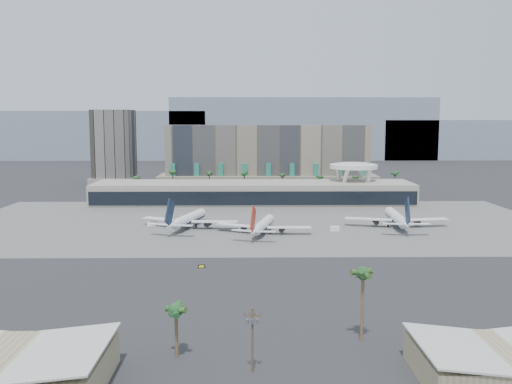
{
  "coord_description": "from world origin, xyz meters",
  "views": [
    {
      "loc": [
        -2.71,
        -194.15,
        45.29
      ],
      "look_at": [
        0.55,
        40.0,
        15.57
      ],
      "focal_mm": 40.0,
      "sensor_mm": 36.0,
      "label": 1
    }
  ],
  "objects_px": {
    "airliner_right": "(397,218)",
    "service_vehicle_b": "(335,229)",
    "airliner_centre": "(262,225)",
    "utility_pole": "(252,334)",
    "airliner_left": "(188,219)",
    "service_vehicle_a": "(152,223)",
    "taxiway_sign": "(202,266)"
  },
  "relations": [
    {
      "from": "airliner_centre",
      "to": "service_vehicle_a",
      "type": "xyz_separation_m",
      "value": [
        -47.08,
        18.31,
        -2.52
      ]
    },
    {
      "from": "airliner_left",
      "to": "taxiway_sign",
      "type": "relative_size",
      "value": 18.91
    },
    {
      "from": "airliner_centre",
      "to": "taxiway_sign",
      "type": "distance_m",
      "value": 56.51
    },
    {
      "from": "airliner_centre",
      "to": "airliner_left",
      "type": "bearing_deg",
      "value": 171.79
    },
    {
      "from": "airliner_right",
      "to": "service_vehicle_b",
      "type": "distance_m",
      "value": 28.96
    },
    {
      "from": "airliner_left",
      "to": "airliner_right",
      "type": "relative_size",
      "value": 0.95
    },
    {
      "from": "airliner_right",
      "to": "service_vehicle_b",
      "type": "bearing_deg",
      "value": -160.53
    },
    {
      "from": "service_vehicle_a",
      "to": "service_vehicle_b",
      "type": "distance_m",
      "value": 77.99
    },
    {
      "from": "service_vehicle_a",
      "to": "airliner_left",
      "type": "bearing_deg",
      "value": -20.3
    },
    {
      "from": "airliner_right",
      "to": "airliner_left",
      "type": "bearing_deg",
      "value": -176.07
    },
    {
      "from": "airliner_left",
      "to": "service_vehicle_b",
      "type": "height_order",
      "value": "airliner_left"
    },
    {
      "from": "airliner_centre",
      "to": "service_vehicle_b",
      "type": "distance_m",
      "value": 30.41
    },
    {
      "from": "airliner_left",
      "to": "taxiway_sign",
      "type": "xyz_separation_m",
      "value": [
        11.02,
        -65.01,
        -3.33
      ]
    },
    {
      "from": "airliner_centre",
      "to": "airliner_right",
      "type": "xyz_separation_m",
      "value": [
        57.47,
        13.4,
        0.44
      ]
    },
    {
      "from": "utility_pole",
      "to": "airliner_left",
      "type": "xyz_separation_m",
      "value": [
        -26.11,
        138.13,
        -3.29
      ]
    },
    {
      "from": "airliner_right",
      "to": "taxiway_sign",
      "type": "height_order",
      "value": "airliner_right"
    },
    {
      "from": "airliner_left",
      "to": "airliner_right",
      "type": "height_order",
      "value": "airliner_right"
    },
    {
      "from": "taxiway_sign",
      "to": "service_vehicle_a",
      "type": "bearing_deg",
      "value": 96.46
    },
    {
      "from": "airliner_right",
      "to": "service_vehicle_b",
      "type": "relative_size",
      "value": 12.26
    },
    {
      "from": "airliner_centre",
      "to": "taxiway_sign",
      "type": "bearing_deg",
      "value": -97.53
    },
    {
      "from": "airliner_left",
      "to": "airliner_centre",
      "type": "bearing_deg",
      "value": -5.75
    },
    {
      "from": "utility_pole",
      "to": "taxiway_sign",
      "type": "bearing_deg",
      "value": 101.66
    },
    {
      "from": "utility_pole",
      "to": "airliner_left",
      "type": "relative_size",
      "value": 0.28
    },
    {
      "from": "airliner_centre",
      "to": "taxiway_sign",
      "type": "xyz_separation_m",
      "value": [
        -20.09,
        -52.73,
        -3.01
      ]
    },
    {
      "from": "airliner_left",
      "to": "airliner_right",
      "type": "distance_m",
      "value": 88.59
    },
    {
      "from": "airliner_centre",
      "to": "service_vehicle_b",
      "type": "xyz_separation_m",
      "value": [
        29.82,
        5.33,
        -2.57
      ]
    },
    {
      "from": "service_vehicle_a",
      "to": "utility_pole",
      "type": "bearing_deg",
      "value": -73.32
    },
    {
      "from": "utility_pole",
      "to": "airliner_right",
      "type": "relative_size",
      "value": 0.26
    },
    {
      "from": "airliner_left",
      "to": "airliner_centre",
      "type": "xyz_separation_m",
      "value": [
        31.11,
        -12.27,
        -0.32
      ]
    },
    {
      "from": "airliner_centre",
      "to": "service_vehicle_b",
      "type": "bearing_deg",
      "value": 23.46
    },
    {
      "from": "airliner_left",
      "to": "service_vehicle_a",
      "type": "relative_size",
      "value": 10.52
    },
    {
      "from": "service_vehicle_b",
      "to": "taxiway_sign",
      "type": "xyz_separation_m",
      "value": [
        -49.91,
        -58.07,
        -0.44
      ]
    }
  ]
}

